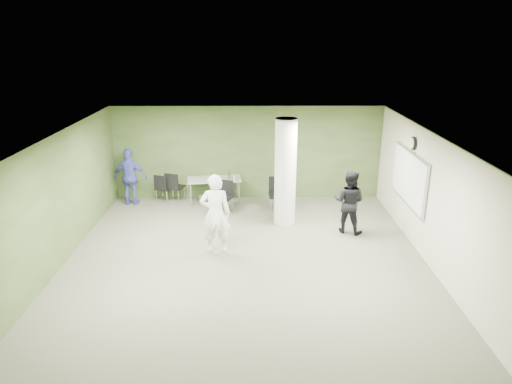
{
  "coord_description": "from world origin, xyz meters",
  "views": [
    {
      "loc": [
        0.17,
        -9.25,
        4.81
      ],
      "look_at": [
        0.24,
        1.0,
        1.21
      ],
      "focal_mm": 32.0,
      "sensor_mm": 36.0,
      "label": 1
    }
  ],
  "objects_px": {
    "folding_table": "(215,180)",
    "man_black": "(349,202)",
    "chair_back_left": "(174,185)",
    "woman_white": "(215,214)",
    "man_blue": "(130,177)"
  },
  "relations": [
    {
      "from": "chair_back_left",
      "to": "woman_white",
      "type": "height_order",
      "value": "woman_white"
    },
    {
      "from": "man_black",
      "to": "folding_table",
      "type": "bearing_deg",
      "value": -4.38
    },
    {
      "from": "folding_table",
      "to": "man_black",
      "type": "distance_m",
      "value": 4.13
    },
    {
      "from": "chair_back_left",
      "to": "man_black",
      "type": "height_order",
      "value": "man_black"
    },
    {
      "from": "chair_back_left",
      "to": "man_black",
      "type": "relative_size",
      "value": 0.57
    },
    {
      "from": "folding_table",
      "to": "man_blue",
      "type": "height_order",
      "value": "man_blue"
    },
    {
      "from": "woman_white",
      "to": "man_blue",
      "type": "height_order",
      "value": "woman_white"
    },
    {
      "from": "woman_white",
      "to": "man_black",
      "type": "relative_size",
      "value": 1.16
    },
    {
      "from": "folding_table",
      "to": "man_black",
      "type": "bearing_deg",
      "value": -38.98
    },
    {
      "from": "woman_white",
      "to": "folding_table",
      "type": "bearing_deg",
      "value": -89.01
    },
    {
      "from": "chair_back_left",
      "to": "woman_white",
      "type": "relative_size",
      "value": 0.49
    },
    {
      "from": "folding_table",
      "to": "chair_back_left",
      "type": "relative_size",
      "value": 1.78
    },
    {
      "from": "folding_table",
      "to": "woman_white",
      "type": "bearing_deg",
      "value": -92.85
    },
    {
      "from": "folding_table",
      "to": "man_blue",
      "type": "bearing_deg",
      "value": 175.8
    },
    {
      "from": "man_blue",
      "to": "chair_back_left",
      "type": "bearing_deg",
      "value": -167.3
    }
  ]
}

